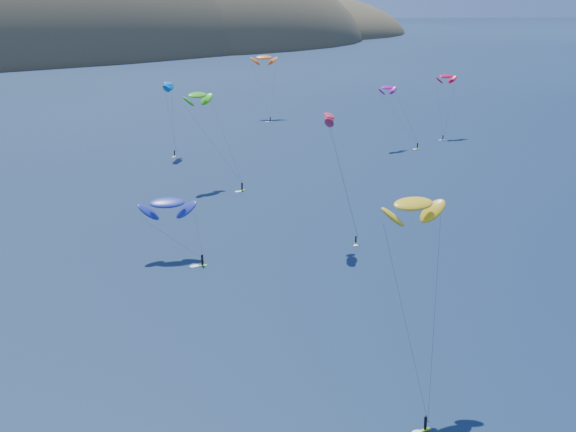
% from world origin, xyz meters
% --- Properties ---
extents(kitesurfer_2, '(9.66, 11.63, 25.34)m').
position_xyz_m(kitesurfer_2, '(-19.52, 36.36, 23.07)').
color(kitesurfer_2, '#A0E919').
rests_on(kitesurfer_2, ground).
extents(kitesurfer_3, '(10.64, 14.48, 23.83)m').
position_xyz_m(kitesurfer_3, '(3.84, 140.06, 21.46)').
color(kitesurfer_3, '#A0E919').
rests_on(kitesurfer_3, ground).
extents(kitesurfer_4, '(7.02, 7.91, 21.99)m').
position_xyz_m(kitesurfer_4, '(11.83, 175.11, 19.89)').
color(kitesurfer_4, '#A0E919').
rests_on(kitesurfer_4, ground).
extents(kitesurfer_6, '(10.11, 9.70, 19.32)m').
position_xyz_m(kitesurfer_6, '(70.05, 151.08, 17.38)').
color(kitesurfer_6, '#A0E919').
rests_on(kitesurfer_6, ground).
extents(kitesurfer_8, '(9.85, 8.27, 20.56)m').
position_xyz_m(kitesurfer_8, '(96.91, 155.50, 18.52)').
color(kitesurfer_8, '#A0E919').
rests_on(kitesurfer_8, ground).
extents(kitesurfer_9, '(7.05, 8.44, 25.75)m').
position_xyz_m(kitesurfer_9, '(4.70, 87.59, 23.87)').
color(kitesurfer_9, '#A0E919').
rests_on(kitesurfer_9, ground).
extents(kitesurfer_10, '(10.59, 12.28, 12.53)m').
position_xyz_m(kitesurfer_10, '(-24.15, 95.94, 9.82)').
color(kitesurfer_10, '#A0E919').
rests_on(kitesurfer_10, ground).
extents(kitesurfer_11, '(9.95, 15.48, 23.40)m').
position_xyz_m(kitesurfer_11, '(67.71, 217.41, 20.90)').
color(kitesurfer_11, '#A0E919').
rests_on(kitesurfer_11, ground).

